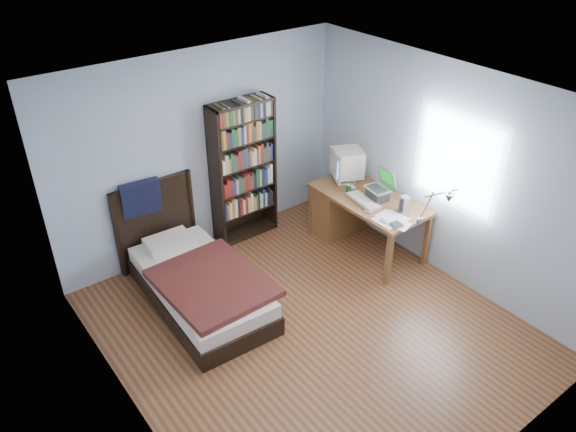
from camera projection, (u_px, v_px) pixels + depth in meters
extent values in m
plane|color=brown|center=(310.00, 327.00, 5.94)|extent=(4.20, 4.20, 0.00)
plane|color=white|center=(316.00, 101.00, 4.63)|extent=(4.20, 4.20, 0.00)
cube|color=#AEC0CC|center=(201.00, 152.00, 6.71)|extent=(3.80, 0.04, 2.50)
cube|color=#AEC0CC|center=(506.00, 359.00, 3.86)|extent=(3.80, 0.04, 2.50)
cube|color=#AEC0CC|center=(122.00, 309.00, 4.30)|extent=(0.04, 4.20, 2.50)
cube|color=#AEC0CC|center=(444.00, 172.00, 6.26)|extent=(0.04, 4.20, 2.50)
cube|color=white|center=(457.00, 161.00, 6.05)|extent=(0.01, 1.14, 1.14)
cube|color=white|center=(457.00, 161.00, 6.05)|extent=(0.01, 1.00, 1.00)
cube|color=brown|center=(369.00, 199.00, 6.84)|extent=(0.75, 1.49, 0.04)
cube|color=brown|center=(389.00, 259.00, 6.39)|extent=(0.06, 0.06, 0.69)
cube|color=brown|center=(427.00, 240.00, 6.73)|extent=(0.06, 0.06, 0.69)
cube|color=brown|center=(312.00, 210.00, 7.33)|extent=(0.06, 0.06, 0.69)
cube|color=brown|center=(348.00, 195.00, 7.67)|extent=(0.06, 0.06, 0.69)
cube|color=brown|center=(339.00, 207.00, 7.39)|extent=(0.69, 0.40, 0.68)
cube|color=beige|center=(345.00, 180.00, 7.18)|extent=(0.30, 0.28, 0.03)
cylinder|color=beige|center=(345.00, 177.00, 7.16)|extent=(0.09, 0.09, 0.05)
cube|color=beige|center=(347.00, 163.00, 7.07)|extent=(0.48, 0.47, 0.35)
cube|color=beige|center=(336.00, 167.00, 6.98)|extent=(0.18, 0.34, 0.36)
cube|color=#4583F9|center=(336.00, 167.00, 6.97)|extent=(0.13, 0.25, 0.24)
cube|color=#2D2D30|center=(377.00, 194.00, 6.76)|extent=(0.23, 0.26, 0.13)
cube|color=silver|center=(378.00, 189.00, 6.72)|extent=(0.26, 0.33, 0.02)
cube|color=#2D2D30|center=(377.00, 188.00, 6.70)|extent=(0.18, 0.25, 0.00)
cube|color=silver|center=(387.00, 177.00, 6.73)|extent=(0.11, 0.30, 0.21)
cube|color=#0CBF26|center=(386.00, 177.00, 6.73)|extent=(0.08, 0.25, 0.17)
cube|color=#99999E|center=(420.00, 220.00, 6.36)|extent=(0.06, 0.05, 0.04)
cylinder|color=#99999E|center=(427.00, 206.00, 6.21)|extent=(0.02, 0.14, 0.39)
cylinder|color=#99999E|center=(441.00, 193.00, 5.88)|extent=(0.16, 0.32, 0.19)
cone|color=#99999E|center=(449.00, 198.00, 5.72)|extent=(0.12, 0.12, 0.10)
cube|color=beige|center=(363.00, 201.00, 6.73)|extent=(0.25, 0.50, 0.05)
cube|color=gray|center=(404.00, 204.00, 6.52)|extent=(0.11, 0.11, 0.19)
cylinder|color=#083A11|center=(349.00, 189.00, 6.90)|extent=(0.06, 0.06, 0.11)
ellipsoid|color=silver|center=(353.00, 187.00, 7.02)|extent=(0.06, 0.11, 0.04)
cube|color=silver|center=(368.00, 212.00, 6.52)|extent=(0.09, 0.11, 0.02)
cube|color=gray|center=(384.00, 221.00, 6.34)|extent=(0.06, 0.10, 0.02)
cube|color=gray|center=(396.00, 225.00, 6.27)|extent=(0.14, 0.14, 0.03)
cube|color=black|center=(216.00, 180.00, 6.82)|extent=(0.03, 0.30, 1.83)
cube|color=black|center=(269.00, 163.00, 7.22)|extent=(0.03, 0.30, 1.83)
cube|color=black|center=(240.00, 102.00, 6.55)|extent=(0.82, 0.30, 0.03)
cube|color=black|center=(246.00, 231.00, 7.48)|extent=(0.82, 0.30, 0.06)
cube|color=black|center=(237.00, 167.00, 7.12)|extent=(0.82, 0.02, 1.83)
cube|color=olive|center=(244.00, 170.00, 6.99)|extent=(0.74, 0.22, 1.63)
cube|color=black|center=(201.00, 294.00, 6.23)|extent=(1.04, 1.95, 0.22)
cube|color=beige|center=(200.00, 281.00, 6.13)|extent=(1.00, 1.89, 0.16)
cube|color=maroon|center=(212.00, 283.00, 5.92)|extent=(1.04, 1.26, 0.07)
cube|color=beige|center=(169.00, 242.00, 6.54)|extent=(0.54, 0.36, 0.12)
cube|color=black|center=(156.00, 222.00, 6.68)|extent=(1.01, 0.05, 1.10)
cylinder|color=black|center=(118.00, 237.00, 6.42)|extent=(0.06, 0.06, 1.10)
cylinder|color=black|center=(192.00, 211.00, 6.91)|extent=(0.06, 0.06, 1.10)
cube|color=black|center=(140.00, 198.00, 6.37)|extent=(0.46, 0.20, 0.43)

